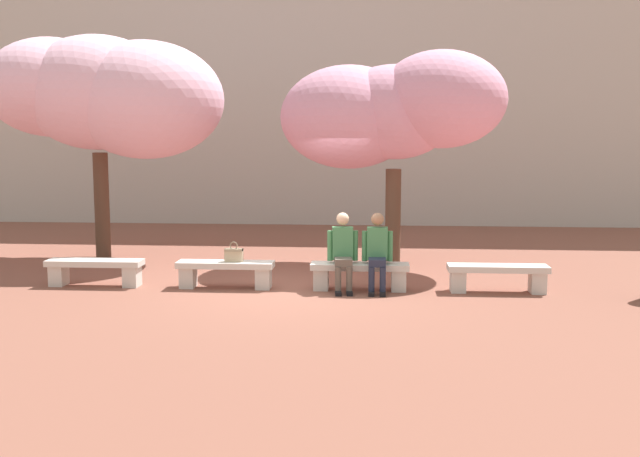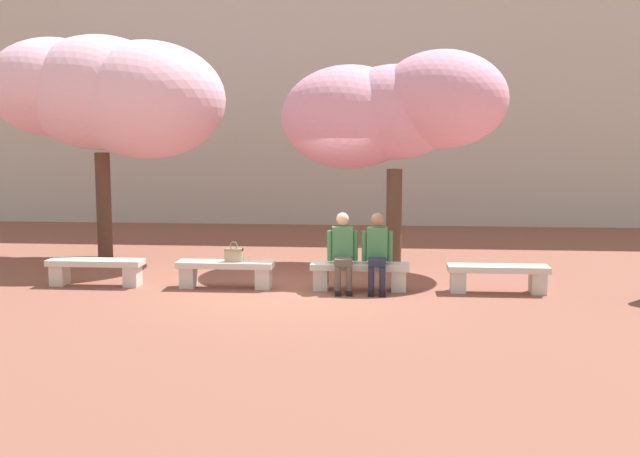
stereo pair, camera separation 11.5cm
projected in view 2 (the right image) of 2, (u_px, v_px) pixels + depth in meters
name	position (u px, v px, depth m)	size (l,w,h in m)	color
ground_plane	(292.00, 289.00, 12.53)	(100.00, 100.00, 0.00)	brown
building_facade	(335.00, 63.00, 22.64)	(28.00, 4.00, 9.42)	#B7B2A8
stone_bench_west_end	(96.00, 268.00, 12.78)	(1.63, 0.43, 0.45)	beige
stone_bench_near_west	(226.00, 270.00, 12.59)	(1.63, 0.43, 0.45)	beige
stone_bench_center	(360.00, 272.00, 12.40)	(1.63, 0.43, 0.45)	beige
stone_bench_near_east	(498.00, 275.00, 12.21)	(1.63, 0.43, 0.45)	beige
person_seated_left	(343.00, 249.00, 12.32)	(0.51, 0.71, 1.29)	black
person_seated_right	(377.00, 249.00, 12.27)	(0.51, 0.68, 1.29)	black
handbag	(234.00, 254.00, 12.55)	(0.30, 0.15, 0.34)	tan
cherry_tree_main	(390.00, 111.00, 14.25)	(4.29, 3.03, 4.13)	#513828
cherry_tree_secondary	(107.00, 95.00, 15.26)	(4.91, 2.99, 4.57)	#513828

